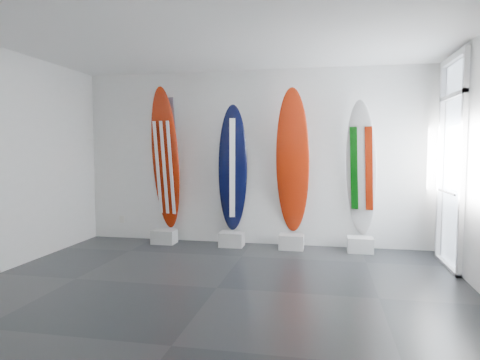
% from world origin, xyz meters
% --- Properties ---
extents(floor, '(6.00, 6.00, 0.00)m').
position_xyz_m(floor, '(0.00, 0.00, 0.00)').
color(floor, black).
rests_on(floor, ground).
extents(ceiling, '(6.00, 6.00, 0.00)m').
position_xyz_m(ceiling, '(0.00, 0.00, 3.00)').
color(ceiling, white).
rests_on(ceiling, wall_back).
extents(wall_back, '(6.00, 0.00, 6.00)m').
position_xyz_m(wall_back, '(0.00, 2.50, 1.50)').
color(wall_back, white).
rests_on(wall_back, ground).
extents(wall_front, '(6.00, 0.00, 6.00)m').
position_xyz_m(wall_front, '(0.00, -2.50, 1.50)').
color(wall_front, white).
rests_on(wall_front, ground).
extents(display_block_usa, '(0.40, 0.30, 0.24)m').
position_xyz_m(display_block_usa, '(-1.50, 2.18, 0.12)').
color(display_block_usa, silver).
rests_on(display_block_usa, floor).
extents(surfboard_usa, '(0.63, 0.48, 2.49)m').
position_xyz_m(surfboard_usa, '(-1.50, 2.28, 1.48)').
color(surfboard_usa, '#9D1F08').
rests_on(surfboard_usa, display_block_usa).
extents(display_block_navy, '(0.40, 0.30, 0.24)m').
position_xyz_m(display_block_navy, '(-0.30, 2.18, 0.12)').
color(display_block_navy, silver).
rests_on(display_block_navy, floor).
extents(surfboard_navy, '(0.55, 0.44, 2.16)m').
position_xyz_m(surfboard_navy, '(-0.30, 2.28, 1.31)').
color(surfboard_navy, black).
rests_on(surfboard_navy, display_block_navy).
extents(display_block_swiss, '(0.40, 0.30, 0.24)m').
position_xyz_m(display_block_swiss, '(0.72, 2.18, 0.12)').
color(display_block_swiss, silver).
rests_on(display_block_swiss, floor).
extents(surfboard_swiss, '(0.56, 0.51, 2.40)m').
position_xyz_m(surfboard_swiss, '(0.72, 2.28, 1.44)').
color(surfboard_swiss, '#9D1F08').
rests_on(surfboard_swiss, display_block_swiss).
extents(display_block_italy, '(0.40, 0.30, 0.24)m').
position_xyz_m(display_block_italy, '(1.81, 2.18, 0.12)').
color(display_block_italy, silver).
rests_on(display_block_italy, floor).
extents(surfboard_italy, '(0.59, 0.51, 2.19)m').
position_xyz_m(surfboard_italy, '(1.81, 2.28, 1.33)').
color(surfboard_italy, white).
rests_on(surfboard_italy, display_block_italy).
extents(wall_outlet, '(0.09, 0.02, 0.13)m').
position_xyz_m(wall_outlet, '(-2.45, 2.48, 0.35)').
color(wall_outlet, silver).
rests_on(wall_outlet, wall_back).
extents(glass_door, '(0.12, 1.16, 2.85)m').
position_xyz_m(glass_door, '(2.97, 1.55, 1.43)').
color(glass_door, white).
rests_on(glass_door, floor).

